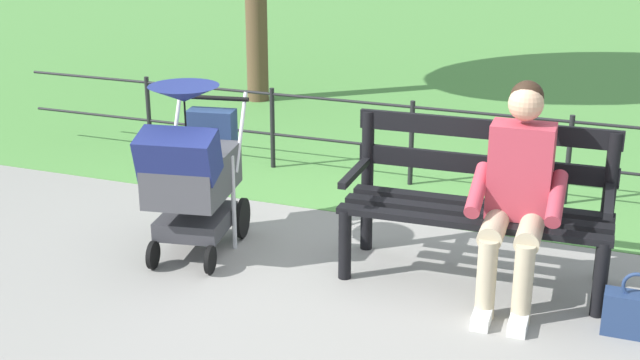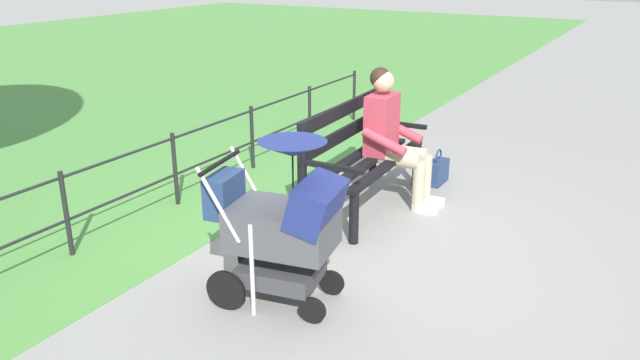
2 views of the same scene
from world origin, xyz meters
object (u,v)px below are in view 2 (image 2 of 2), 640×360
at_px(person_on_bench, 392,133).
at_px(handbag, 438,171).
at_px(park_bench, 358,152).
at_px(stroller, 283,221).

distance_m(person_on_bench, handbag, 0.92).
relative_size(park_bench, stroller, 1.41).
relative_size(park_bench, person_on_bench, 1.27).
xyz_separation_m(park_bench, person_on_bench, (-0.26, 0.22, 0.15)).
bearing_deg(person_on_bench, park_bench, -40.90).
bearing_deg(park_bench, stroller, 11.09).
relative_size(stroller, handbag, 3.11).
distance_m(park_bench, stroller, 1.82).
distance_m(stroller, handbag, 2.78).
relative_size(person_on_bench, stroller, 1.11).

